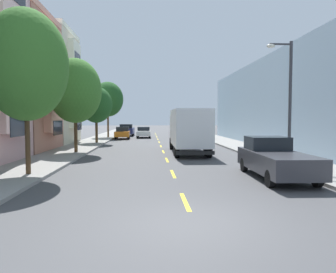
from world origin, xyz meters
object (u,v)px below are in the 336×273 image
(parked_pickup_navy, at_px, (127,130))
(parked_pickup_teal, at_px, (190,132))
(street_tree_second, at_px, (75,91))
(parked_wagon_black, at_px, (180,129))
(street_tree_third, at_px, (96,105))
(parked_hatchback_orange, at_px, (122,133))
(parked_pickup_charcoal, at_px, (275,159))
(street_tree_farthest, at_px, (108,99))
(delivery_box_truck, at_px, (189,128))
(street_lamp, at_px, (287,94))
(street_tree_nearest, at_px, (26,65))
(moving_white_sedan, at_px, (144,132))

(parked_pickup_navy, bearing_deg, parked_pickup_teal, -32.55)
(street_tree_second, relative_size, parked_wagon_black, 1.42)
(street_tree_third, xyz_separation_m, parked_hatchback_orange, (1.99, 7.58, -3.17))
(parked_pickup_charcoal, height_order, parked_pickup_navy, same)
(street_tree_farthest, distance_m, parked_pickup_teal, 11.48)
(delivery_box_truck, distance_m, parked_pickup_charcoal, 10.24)
(parked_hatchback_orange, relative_size, parked_wagon_black, 0.85)
(street_tree_third, distance_m, street_lamp, 20.93)
(street_tree_second, relative_size, parked_pickup_navy, 1.27)
(street_tree_third, bearing_deg, street_tree_nearest, -90.00)
(street_tree_second, height_order, street_tree_third, street_tree_second)
(street_lamp, xyz_separation_m, moving_white_sedan, (-7.74, 27.02, -3.09))
(street_tree_nearest, height_order, street_tree_farthest, street_tree_farthest)
(moving_white_sedan, bearing_deg, street_tree_second, -103.31)
(street_tree_second, height_order, parked_pickup_teal, street_tree_second)
(street_tree_nearest, relative_size, street_tree_farthest, 1.00)
(street_tree_third, bearing_deg, moving_white_sedan, 65.54)
(street_tree_third, height_order, parked_wagon_black, street_tree_third)
(street_tree_nearest, xyz_separation_m, parked_hatchback_orange, (1.99, 26.25, -4.11))
(street_tree_nearest, height_order, parked_pickup_navy, street_tree_nearest)
(street_lamp, distance_m, delivery_box_truck, 8.63)
(street_lamp, bearing_deg, moving_white_sedan, 105.98)
(street_tree_third, bearing_deg, parked_pickup_navy, 81.96)
(parked_wagon_black, bearing_deg, parked_hatchback_orange, -119.76)
(street_tree_second, distance_m, parked_pickup_teal, 21.61)
(street_tree_farthest, distance_m, parked_hatchback_orange, 5.04)
(street_tree_nearest, relative_size, delivery_box_truck, 0.90)
(street_lamp, height_order, parked_pickup_charcoal, street_lamp)
(parked_pickup_navy, distance_m, parked_pickup_teal, 10.22)
(street_tree_farthest, height_order, moving_white_sedan, street_tree_farthest)
(street_tree_second, bearing_deg, street_lamp, -31.54)
(parked_pickup_charcoal, bearing_deg, street_tree_second, 136.65)
(parked_hatchback_orange, height_order, parked_wagon_black, same)
(street_tree_farthest, bearing_deg, parked_wagon_black, 51.46)
(delivery_box_truck, bearing_deg, street_lamp, -60.47)
(street_lamp, relative_size, delivery_box_truck, 0.80)
(parked_wagon_black, distance_m, moving_white_sedan, 13.94)
(delivery_box_truck, height_order, parked_pickup_teal, delivery_box_truck)
(parked_hatchback_orange, bearing_deg, parked_pickup_teal, 9.80)
(street_tree_third, bearing_deg, delivery_box_truck, -49.51)
(parked_pickup_navy, bearing_deg, street_tree_nearest, -93.54)
(street_tree_nearest, xyz_separation_m, parked_wagon_black, (10.63, 41.35, -4.06))
(parked_pickup_charcoal, bearing_deg, delivery_box_truck, 104.40)
(street_tree_nearest, bearing_deg, street_tree_farthest, 90.00)
(street_tree_farthest, relative_size, parked_pickup_navy, 1.35)
(street_lamp, bearing_deg, parked_pickup_teal, 93.66)
(street_lamp, bearing_deg, street_tree_farthest, 115.18)
(street_tree_farthest, bearing_deg, moving_white_sedan, 9.56)
(delivery_box_truck, distance_m, moving_white_sedan, 20.07)
(street_tree_nearest, xyz_separation_m, street_lamp, (12.34, 1.76, -1.03))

